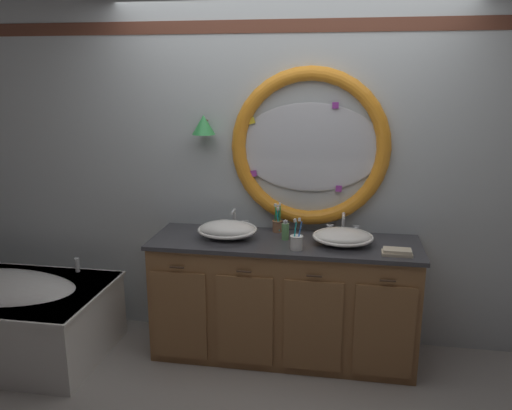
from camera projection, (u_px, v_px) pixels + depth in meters
The scene contains 12 objects.
ground_plane at pixel (274, 371), 3.58m from camera, with size 14.00×14.00×0.00m, color gray.
back_wall_assembly at pixel (288, 168), 3.81m from camera, with size 6.40×0.26×2.60m.
vanity_counter at pixel (284, 298), 3.72m from camera, with size 1.88×0.62×0.87m.
bathtub at pixel (0, 312), 3.76m from camera, with size 1.57×0.92×0.62m.
sink_basin_left at pixel (227, 230), 3.64m from camera, with size 0.42×0.42×0.13m.
sink_basin_right at pixel (343, 237), 3.51m from camera, with size 0.41×0.41×0.11m.
faucet_set_left at pixel (234, 221), 3.86m from camera, with size 0.21×0.12×0.16m.
faucet_set_right at pixel (343, 226), 3.73m from camera, with size 0.24×0.13×0.17m.
toothbrush_holder_left at pixel (277, 224), 3.80m from camera, with size 0.08×0.08×0.22m.
toothbrush_holder_right at pixel (297, 242), 3.41m from camera, with size 0.09×0.09×0.22m.
soap_dispenser at pixel (285, 231), 3.62m from camera, with size 0.05×0.06×0.15m.
folded_hand_towel at pixel (397, 252), 3.32m from camera, with size 0.19×0.11×0.04m.
Camera 1 is at (0.42, -3.17, 2.00)m, focal length 36.28 mm.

